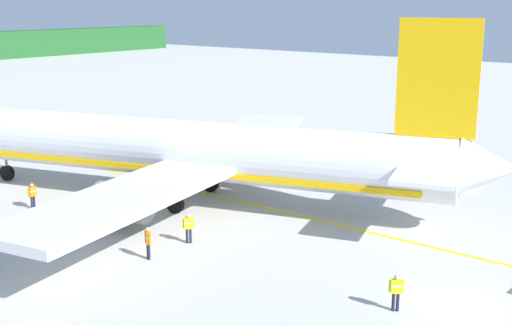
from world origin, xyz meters
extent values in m
cylinder|color=silver|center=(3.54, 21.05, 3.50)|extent=(14.58, 35.45, 3.80)
cone|color=silver|center=(9.51, 2.38, 3.90)|extent=(4.05, 4.03, 3.23)
cube|color=silver|center=(-4.56, 16.36, 2.83)|extent=(16.64, 7.95, 0.50)
cylinder|color=slate|center=(-2.49, 18.91, 1.63)|extent=(3.07, 3.72, 2.20)
cube|color=silver|center=(12.86, 21.93, 2.83)|extent=(16.58, 10.83, 0.50)
cylinder|color=slate|center=(9.70, 22.81, 1.63)|extent=(3.07, 3.72, 2.20)
cube|color=#F2B20C|center=(8.56, 5.33, 8.65)|extent=(1.68, 4.30, 6.50)
cube|color=silver|center=(8.56, 5.33, 3.90)|extent=(10.88, 6.21, 0.24)
cube|color=#F2B20C|center=(3.54, 21.05, 2.46)|extent=(13.30, 31.96, 0.36)
cylinder|color=black|center=(-0.62, 34.08, 0.55)|extent=(0.67, 1.15, 1.10)
cylinder|color=gray|center=(-0.62, 34.08, 1.35)|extent=(0.20, 0.20, 0.50)
cylinder|color=black|center=(1.52, 18.83, 0.55)|extent=(0.67, 1.15, 1.10)
cylinder|color=gray|center=(1.52, 18.83, 1.35)|extent=(0.20, 0.20, 0.50)
cylinder|color=black|center=(6.48, 20.41, 0.55)|extent=(0.67, 1.15, 1.10)
cylinder|color=gray|center=(6.48, 20.41, 1.35)|extent=(0.20, 0.20, 0.50)
cube|color=#333338|center=(17.87, 7.92, 0.15)|extent=(1.88, 1.88, 0.30)
cube|color=#B2B7C1|center=(17.87, 7.92, 1.06)|extent=(1.65, 1.65, 1.53)
cube|color=#B2B7C1|center=(18.38, 7.99, 1.68)|extent=(0.80, 1.56, 0.55)
cylinder|color=#191E33|center=(-1.71, 14.41, 0.41)|extent=(0.14, 0.14, 0.81)
cylinder|color=#191E33|center=(-1.83, 14.55, 0.41)|extent=(0.14, 0.14, 0.81)
cube|color=#CCE519|center=(-1.77, 14.48, 1.12)|extent=(0.46, 0.47, 0.61)
cube|color=silver|center=(-1.77, 14.48, 1.15)|extent=(0.47, 0.49, 0.06)
sphere|color=tan|center=(-1.77, 14.48, 1.53)|extent=(0.22, 0.22, 0.22)
cylinder|color=#CCE519|center=(-1.59, 14.28, 1.15)|extent=(0.09, 0.09, 0.58)
cylinder|color=#CCE519|center=(-1.95, 14.68, 1.15)|extent=(0.09, 0.09, 0.58)
cylinder|color=#191E33|center=(-2.17, 1.83, 0.41)|extent=(0.14, 0.14, 0.81)
cylinder|color=#191E33|center=(-2.27, 1.98, 0.41)|extent=(0.14, 0.14, 0.81)
cube|color=#CCE519|center=(-2.22, 1.91, 1.11)|extent=(0.42, 0.49, 0.61)
cube|color=silver|center=(-2.22, 1.91, 1.14)|extent=(0.43, 0.50, 0.06)
sphere|color=tan|center=(-2.22, 1.91, 1.53)|extent=(0.22, 0.22, 0.22)
cylinder|color=#CCE519|center=(-2.08, 1.67, 1.14)|extent=(0.09, 0.09, 0.58)
cylinder|color=#CCE519|center=(-2.36, 2.14, 1.14)|extent=(0.09, 0.09, 0.58)
cylinder|color=#191E33|center=(-4.77, 14.37, 0.42)|extent=(0.14, 0.14, 0.84)
cylinder|color=#191E33|center=(-4.68, 14.53, 0.42)|extent=(0.14, 0.14, 0.84)
cube|color=orange|center=(-4.73, 14.45, 1.15)|extent=(0.40, 0.49, 0.63)
cube|color=silver|center=(-4.73, 14.45, 1.18)|extent=(0.41, 0.51, 0.06)
sphere|color=tan|center=(-4.73, 14.45, 1.57)|extent=(0.23, 0.23, 0.23)
cylinder|color=orange|center=(-4.85, 14.21, 1.18)|extent=(0.09, 0.09, 0.60)
cylinder|color=orange|center=(-4.60, 14.69, 1.18)|extent=(0.09, 0.09, 0.60)
cylinder|color=#191E33|center=(-3.55, 26.52, 0.41)|extent=(0.14, 0.14, 0.82)
cylinder|color=#191E33|center=(-3.37, 26.53, 0.41)|extent=(0.14, 0.14, 0.82)
cube|color=orange|center=(-3.46, 26.52, 1.13)|extent=(0.45, 0.24, 0.61)
cube|color=silver|center=(-3.46, 26.52, 1.16)|extent=(0.46, 0.25, 0.06)
sphere|color=tan|center=(-3.46, 26.52, 1.55)|extent=(0.22, 0.22, 0.22)
cylinder|color=orange|center=(-3.73, 26.51, 1.16)|extent=(0.09, 0.09, 0.58)
cylinder|color=orange|center=(-3.19, 26.54, 1.16)|extent=(0.09, 0.09, 0.58)
cube|color=yellow|center=(5.85, 16.05, 0.01)|extent=(0.30, 60.00, 0.01)
camera|label=1|loc=(-26.27, -9.79, 12.73)|focal=47.00mm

